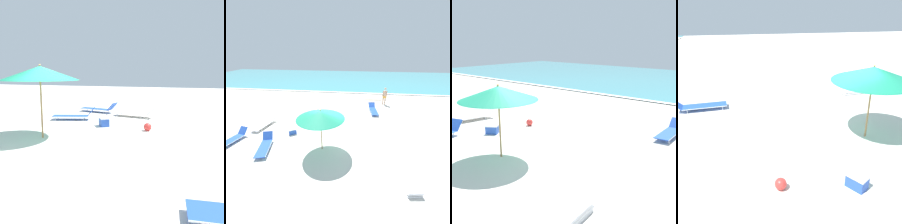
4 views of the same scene
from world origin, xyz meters
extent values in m
cube|color=silver|center=(0.00, 0.00, -0.08)|extent=(60.00, 60.00, 0.16)
cylinder|color=#9E7547|center=(-0.62, -1.11, 1.09)|extent=(0.06, 0.06, 2.19)
cone|color=#1E936B|center=(-0.62, -1.11, 2.19)|extent=(2.60, 2.60, 0.46)
cylinder|color=#166E50|center=(-0.62, -1.11, 1.97)|extent=(2.52, 2.52, 0.01)
sphere|color=#9E7547|center=(-0.62, -1.11, 2.45)|extent=(0.07, 0.07, 0.07)
cylinder|color=silver|center=(2.61, 3.86, 0.08)|extent=(0.03, 0.03, 0.16)
cube|color=blue|center=(-6.36, -1.45, 0.17)|extent=(0.96, 1.90, 0.03)
cylinder|color=silver|center=(-6.65, -1.39, 0.17)|extent=(0.40, 1.79, 0.03)
cylinder|color=silver|center=(-6.06, -1.51, 0.17)|extent=(0.40, 1.79, 0.03)
cube|color=blue|center=(-6.14, -0.38, 0.38)|extent=(0.64, 0.50, 0.43)
cylinder|color=silver|center=(-6.75, -2.09, 0.08)|extent=(0.03, 0.03, 0.16)
cylinder|color=silver|center=(-6.25, -2.19, 0.08)|extent=(0.03, 0.03, 0.16)
cylinder|color=silver|center=(-6.46, -0.70, 0.08)|extent=(0.03, 0.03, 0.16)
cylinder|color=silver|center=(-5.96, -0.80, 0.08)|extent=(0.03, 0.03, 0.16)
cube|color=blue|center=(-3.85, -1.73, 0.17)|extent=(1.04, 1.74, 0.03)
cylinder|color=silver|center=(-4.14, -1.81, 0.17)|extent=(0.49, 1.58, 0.03)
cylinder|color=silver|center=(-3.56, -1.64, 0.17)|extent=(0.49, 1.58, 0.03)
cube|color=blue|center=(-4.13, -0.78, 0.39)|extent=(0.66, 0.52, 0.45)
cylinder|color=silver|center=(-3.92, -2.41, 0.08)|extent=(0.03, 0.03, 0.16)
cylinder|color=silver|center=(-3.43, -2.27, 0.08)|extent=(0.03, 0.03, 0.16)
cylinder|color=silver|center=(-4.28, -1.19, 0.08)|extent=(0.03, 0.03, 0.16)
cylinder|color=silver|center=(-3.79, -1.04, 0.08)|extent=(0.03, 0.03, 0.16)
cube|color=white|center=(-5.52, 0.82, 0.17)|extent=(0.89, 1.82, 0.03)
cylinder|color=silver|center=(-5.82, 0.87, 0.17)|extent=(0.33, 1.72, 0.03)
cylinder|color=silver|center=(-5.23, 0.77, 0.17)|extent=(0.33, 1.72, 0.03)
cube|color=white|center=(-5.34, 1.89, 0.35)|extent=(0.64, 0.54, 0.37)
cylinder|color=silver|center=(-5.89, 0.19, 0.08)|extent=(0.03, 0.03, 0.16)
cylinder|color=silver|center=(-5.39, 0.10, 0.08)|extent=(0.03, 0.03, 0.16)
cylinder|color=silver|center=(-5.66, 1.53, 0.08)|extent=(0.03, 0.03, 0.16)
cylinder|color=silver|center=(-5.15, 1.44, 0.08)|extent=(0.03, 0.03, 0.16)
sphere|color=red|center=(-2.72, 2.13, 0.15)|extent=(0.30, 0.30, 0.30)
cube|color=blue|center=(-3.00, 0.26, 0.16)|extent=(0.59, 0.55, 0.32)
cube|color=white|center=(-3.00, 0.26, 0.35)|extent=(0.61, 0.57, 0.05)
camera|label=1|loc=(6.54, 3.67, 2.22)|focal=40.00mm
camera|label=2|loc=(1.22, -8.09, 5.41)|focal=24.00mm
camera|label=3|loc=(7.50, -7.18, 3.95)|focal=50.00mm
camera|label=4|loc=(-7.54, 2.78, 4.21)|focal=40.00mm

